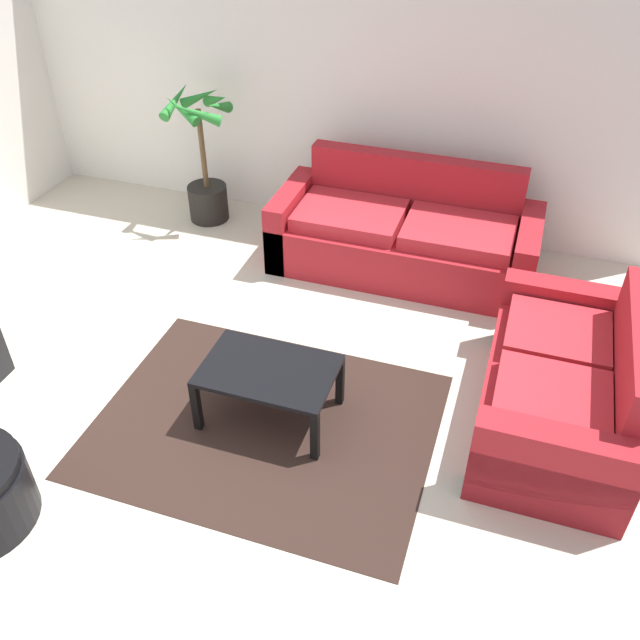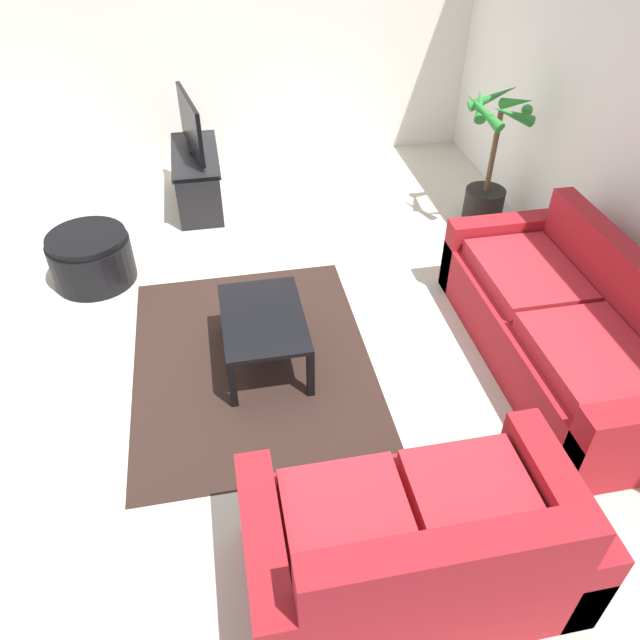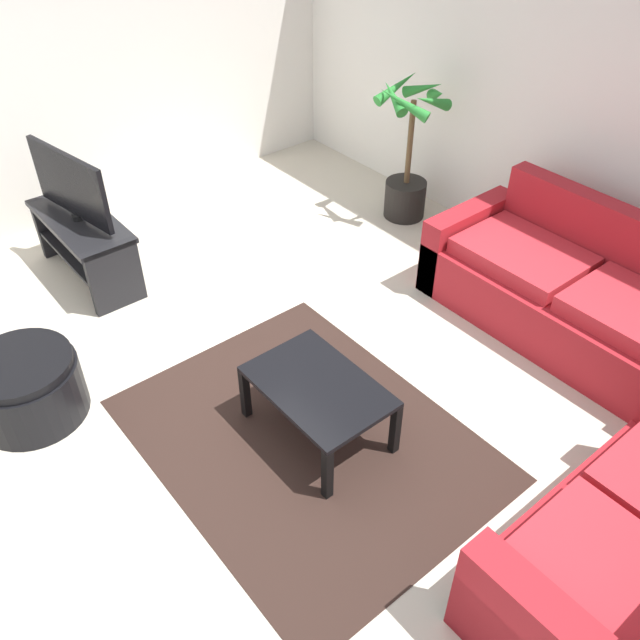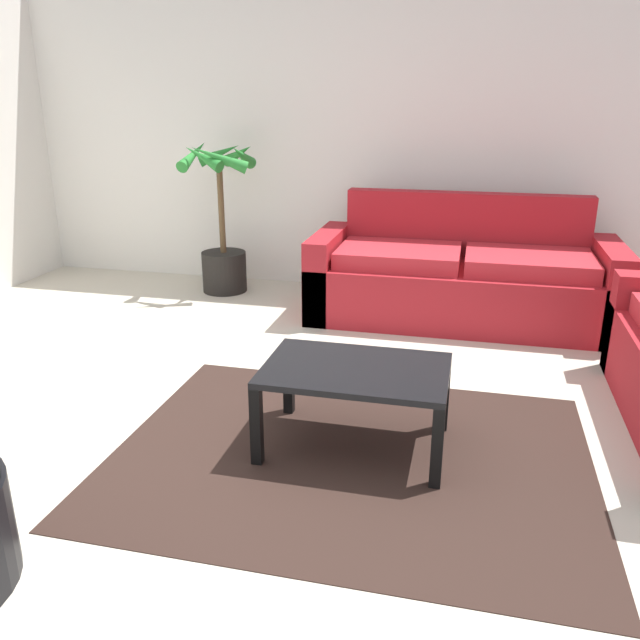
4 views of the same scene
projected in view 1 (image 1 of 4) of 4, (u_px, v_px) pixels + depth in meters
ground_plane at (191, 422)px, 4.50m from camera, size 6.60×6.60×0.00m
wall_back at (330, 77)px, 5.93m from camera, size 6.00×0.06×2.70m
couch_main at (404, 237)px, 5.80m from camera, size 2.21×0.90×0.90m
couch_loveseat at (562, 389)px, 4.31m from camera, size 0.90×1.63×0.90m
coffee_table at (269, 375)px, 4.34m from camera, size 0.86×0.57×0.41m
area_rug at (265, 424)px, 4.48m from camera, size 2.20×1.70×0.01m
potted_palm at (205, 171)px, 6.38m from camera, size 0.61×0.65×1.27m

